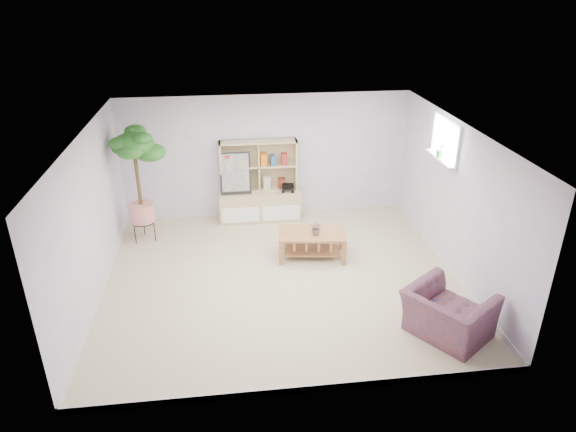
{
  "coord_description": "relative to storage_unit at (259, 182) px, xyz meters",
  "views": [
    {
      "loc": [
        -0.76,
        -6.93,
        4.36
      ],
      "look_at": [
        0.14,
        0.25,
        0.97
      ],
      "focal_mm": 32.0,
      "sensor_mm": 36.0,
      "label": 1
    }
  ],
  "objects": [
    {
      "name": "ceiling",
      "position": [
        0.16,
        -2.24,
        1.62
      ],
      "size": [
        5.5,
        5.0,
        0.01
      ],
      "primitive_type": "cube",
      "color": "white",
      "rests_on": "walls"
    },
    {
      "name": "coffee_table",
      "position": [
        0.76,
        -1.61,
        -0.56
      ],
      "size": [
        1.19,
        0.75,
        0.46
      ],
      "primitive_type": null,
      "rotation": [
        0.0,
        0.0,
        -0.14
      ],
      "color": "#A1662D",
      "rests_on": "floor"
    },
    {
      "name": "baseboard",
      "position": [
        0.16,
        -2.24,
        -0.73
      ],
      "size": [
        5.5,
        5.0,
        0.1
      ],
      "primitive_type": null,
      "color": "silver",
      "rests_on": "floor"
    },
    {
      "name": "window_sill",
      "position": [
        2.83,
        -1.64,
        0.9
      ],
      "size": [
        0.14,
        1.0,
        0.04
      ],
      "primitive_type": "cube",
      "color": "silver",
      "rests_on": "walls"
    },
    {
      "name": "window",
      "position": [
        2.89,
        -1.64,
        1.22
      ],
      "size": [
        0.1,
        0.98,
        0.68
      ],
      "primitive_type": null,
      "color": "#C2DCF9",
      "rests_on": "walls"
    },
    {
      "name": "floor",
      "position": [
        0.16,
        -2.24,
        -0.78
      ],
      "size": [
        5.5,
        5.0,
        0.01
      ],
      "primitive_type": "cube",
      "color": "#C3B48F",
      "rests_on": "ground"
    },
    {
      "name": "poster",
      "position": [
        -0.45,
        -0.04,
        0.21
      ],
      "size": [
        0.58,
        0.14,
        0.8
      ],
      "primitive_type": null,
      "rotation": [
        0.0,
        0.0,
        0.01
      ],
      "color": "yellow",
      "rests_on": "storage_unit"
    },
    {
      "name": "walls",
      "position": [
        0.16,
        -2.24,
        0.42
      ],
      "size": [
        5.51,
        5.01,
        2.4
      ],
      "color": "silver",
      "rests_on": "floor"
    },
    {
      "name": "sill_plant",
      "position": [
        2.83,
        -1.6,
        1.03
      ],
      "size": [
        0.16,
        0.14,
        0.24
      ],
      "primitive_type": "imported",
      "rotation": [
        0.0,
        0.0,
        -0.32
      ],
      "color": "#22581F",
      "rests_on": "window_sill"
    },
    {
      "name": "floor_tree",
      "position": [
        -2.14,
        -0.62,
        0.26
      ],
      "size": [
        0.98,
        0.98,
        2.08
      ],
      "primitive_type": null,
      "rotation": [
        0.0,
        0.0,
        -0.34
      ],
      "color": "#22581F",
      "rests_on": "floor"
    },
    {
      "name": "storage_unit",
      "position": [
        0.0,
        0.0,
        0.0
      ],
      "size": [
        1.57,
        0.53,
        1.57
      ],
      "primitive_type": null,
      "color": "tan",
      "rests_on": "floor"
    },
    {
      "name": "toy_truck",
      "position": [
        0.54,
        -0.07,
        -0.11
      ],
      "size": [
        0.35,
        0.26,
        0.17
      ],
      "primitive_type": null,
      "rotation": [
        0.0,
        0.0,
        -0.13
      ],
      "color": "black",
      "rests_on": "storage_unit"
    },
    {
      "name": "table_plant",
      "position": [
        0.82,
        -1.69,
        -0.2
      ],
      "size": [
        0.29,
        0.28,
        0.25
      ],
      "primitive_type": "imported",
      "rotation": [
        0.0,
        0.0,
        -0.53
      ],
      "color": "#277831",
      "rests_on": "coffee_table"
    },
    {
      "name": "armchair",
      "position": [
        2.19,
        -3.92,
        -0.41
      ],
      "size": [
        1.32,
        1.35,
        0.76
      ],
      "primitive_type": "imported",
      "rotation": [
        0.0,
        0.0,
        2.18
      ],
      "color": "navy",
      "rests_on": "floor"
    }
  ]
}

